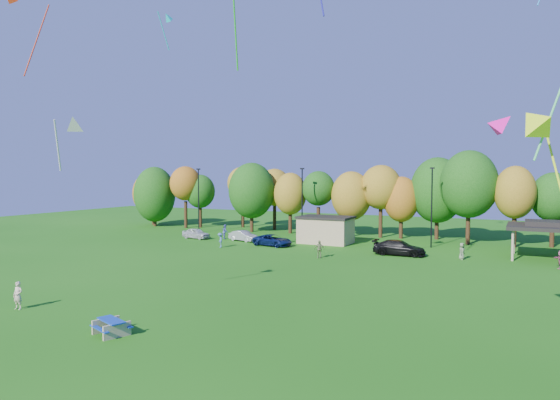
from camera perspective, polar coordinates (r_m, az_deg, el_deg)
The scene contains 19 objects.
ground at distance 22.96m, azimuth -6.26°, elevation -18.46°, with size 160.00×160.00×0.00m, color #19600F.
tree_line at distance 64.76m, azimuth 15.12°, elevation 0.76°, with size 93.57×10.55×11.15m.
lamp_posts at distance 58.85m, azimuth 16.95°, elevation -0.48°, with size 64.50×0.25×9.09m.
utility_building at distance 60.35m, azimuth 5.25°, elevation -3.38°, with size 6.30×4.30×3.25m.
pavilion at distance 55.27m, azimuth 28.78°, elevation -2.70°, with size 8.20×6.20×3.77m.
picnic_table at distance 28.19m, azimuth -18.71°, elevation -13.48°, with size 2.27×2.09×0.80m.
kite_flyer at distance 35.34m, azimuth -27.77°, elevation -9.63°, with size 0.63×0.41×1.73m, color beige.
car_a at distance 65.21m, azimuth -9.56°, elevation -3.79°, with size 1.59×3.94×1.34m, color silver.
car_b at distance 62.17m, azimuth -4.23°, elevation -4.11°, with size 1.37×3.93×1.29m, color #95959A.
car_c at distance 57.89m, azimuth -0.85°, elevation -4.63°, with size 2.18×4.73×1.31m, color #0C1948.
car_d at distance 52.81m, azimuth 13.46°, elevation -5.34°, with size 2.16×5.31×1.54m, color black.
far_person_0 at distance 49.84m, azimuth 4.50°, elevation -5.63°, with size 1.03×0.43×1.77m, color #788954.
far_person_1 at distance 51.94m, azimuth 20.06°, elevation -5.52°, with size 0.80×0.52×1.64m, color #6C7F57.
far_person_2 at distance 64.49m, azimuth -6.28°, elevation -3.61°, with size 0.90×0.70×1.85m, color #4B5AA5.
far_person_3 at distance 57.07m, azimuth -6.85°, elevation -4.58°, with size 1.08×0.62×1.67m, color #41648F.
kite_3 at distance 58.34m, azimuth -12.72°, elevation 19.66°, with size 1.31×2.65×4.36m.
kite_4 at distance 24.52m, azimuth 27.06°, elevation 7.91°, with size 2.79×3.06×5.59m.
kite_8 at distance 23.45m, azimuth 24.14°, elevation 8.00°, with size 1.48×1.25×1.27m.
kite_9 at distance 31.17m, azimuth -22.51°, elevation 8.13°, with size 1.73×2.10×3.49m.
Camera 1 is at (11.54, -17.97, 8.42)m, focal length 32.00 mm.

